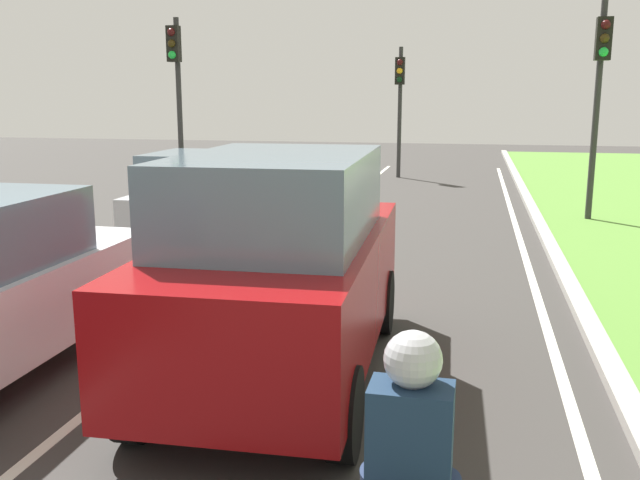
{
  "coord_description": "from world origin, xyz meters",
  "views": [
    {
      "loc": [
        2.62,
        1.81,
        2.82
      ],
      "look_at": [
        0.95,
        9.41,
        1.2
      ],
      "focal_mm": 39.15,
      "sensor_mm": 36.0,
      "label": 1
    }
  ],
  "objects_px": {
    "traffic_light_far_median": "(400,92)",
    "car_hatchback_far": "(198,199)",
    "traffic_light_near_right": "(600,77)",
    "rider_person": "(411,440)",
    "car_suv_ahead": "(280,266)",
    "traffic_light_overhead_left": "(176,78)"
  },
  "relations": [
    {
      "from": "traffic_light_near_right",
      "to": "traffic_light_overhead_left",
      "type": "height_order",
      "value": "traffic_light_near_right"
    },
    {
      "from": "car_suv_ahead",
      "to": "car_hatchback_far",
      "type": "relative_size",
      "value": 1.22
    },
    {
      "from": "rider_person",
      "to": "traffic_light_near_right",
      "type": "relative_size",
      "value": 0.24
    },
    {
      "from": "car_hatchback_far",
      "to": "traffic_light_far_median",
      "type": "bearing_deg",
      "value": 76.92
    },
    {
      "from": "traffic_light_near_right",
      "to": "traffic_light_far_median",
      "type": "relative_size",
      "value": 1.1
    },
    {
      "from": "rider_person",
      "to": "traffic_light_near_right",
      "type": "height_order",
      "value": "traffic_light_near_right"
    },
    {
      "from": "car_suv_ahead",
      "to": "traffic_light_overhead_left",
      "type": "bearing_deg",
      "value": 116.26
    },
    {
      "from": "rider_person",
      "to": "traffic_light_overhead_left",
      "type": "height_order",
      "value": "traffic_light_overhead_left"
    },
    {
      "from": "car_suv_ahead",
      "to": "rider_person",
      "type": "relative_size",
      "value": 3.91
    },
    {
      "from": "traffic_light_far_median",
      "to": "car_hatchback_far",
      "type": "bearing_deg",
      "value": -102.05
    },
    {
      "from": "car_suv_ahead",
      "to": "rider_person",
      "type": "bearing_deg",
      "value": -66.4
    },
    {
      "from": "traffic_light_overhead_left",
      "to": "car_suv_ahead",
      "type": "bearing_deg",
      "value": -61.94
    },
    {
      "from": "car_suv_ahead",
      "to": "rider_person",
      "type": "distance_m",
      "value": 3.68
    },
    {
      "from": "car_hatchback_far",
      "to": "rider_person",
      "type": "height_order",
      "value": "car_hatchback_far"
    },
    {
      "from": "traffic_light_far_median",
      "to": "traffic_light_overhead_left",
      "type": "bearing_deg",
      "value": -126.56
    },
    {
      "from": "car_suv_ahead",
      "to": "car_hatchback_far",
      "type": "xyz_separation_m",
      "value": [
        -3.27,
        5.9,
        -0.28
      ]
    },
    {
      "from": "car_hatchback_far",
      "to": "traffic_light_far_median",
      "type": "relative_size",
      "value": 0.84
    },
    {
      "from": "traffic_light_overhead_left",
      "to": "traffic_light_far_median",
      "type": "xyz_separation_m",
      "value": [
        5.1,
        6.87,
        -0.31
      ]
    },
    {
      "from": "car_suv_ahead",
      "to": "traffic_light_far_median",
      "type": "bearing_deg",
      "value": 90.54
    },
    {
      "from": "car_suv_ahead",
      "to": "traffic_light_far_median",
      "type": "relative_size",
      "value": 1.03
    },
    {
      "from": "car_suv_ahead",
      "to": "traffic_light_overhead_left",
      "type": "distance_m",
      "value": 12.56
    },
    {
      "from": "traffic_light_overhead_left",
      "to": "traffic_light_far_median",
      "type": "bearing_deg",
      "value": 53.44
    }
  ]
}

